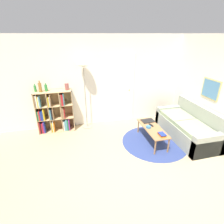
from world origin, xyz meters
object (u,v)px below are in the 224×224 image
(bookshelf, at_px, (54,113))
(vase_on_shelf, at_px, (67,87))
(couch, at_px, (189,127))
(coffee_table, at_px, (153,129))
(laptop, at_px, (148,121))
(bottle_middle, at_px, (40,87))
(bowl, at_px, (148,127))
(floor_lamp, at_px, (84,75))
(bottle_right, at_px, (46,88))
(bottle_left, at_px, (35,89))

(bookshelf, height_order, vase_on_shelf, vase_on_shelf)
(couch, bearing_deg, bookshelf, 160.76)
(coffee_table, height_order, laptop, laptop)
(coffee_table, relative_size, bottle_middle, 3.75)
(bowl, bearing_deg, coffee_table, -10.98)
(floor_lamp, distance_m, bottle_middle, 1.18)
(bottle_right, distance_m, vase_on_shelf, 0.53)
(bookshelf, xyz_separation_m, bottle_left, (-0.37, 0.02, 0.72))
(laptop, distance_m, vase_on_shelf, 2.39)
(bottle_right, bearing_deg, laptop, -18.21)
(bookshelf, xyz_separation_m, bottle_middle, (-0.24, -0.02, 0.76))
(couch, bearing_deg, coffee_table, 179.34)
(floor_lamp, height_order, bottle_middle, floor_lamp)
(bookshelf, bearing_deg, coffee_table, -26.32)
(bookshelf, bearing_deg, bowl, -26.96)
(bottle_left, height_order, vase_on_shelf, bottle_left)
(bottle_left, distance_m, vase_on_shelf, 0.81)
(couch, xyz_separation_m, coffee_table, (-1.06, 0.01, 0.07))
(bottle_left, relative_size, bottle_right, 0.97)
(coffee_table, distance_m, vase_on_shelf, 2.54)
(bowl, bearing_deg, floor_lamp, 140.73)
(laptop, bearing_deg, bookshelf, 161.31)
(laptop, bearing_deg, vase_on_shelf, 157.79)
(floor_lamp, bearing_deg, bottle_left, 178.05)
(bottle_middle, distance_m, vase_on_shelf, 0.67)
(couch, distance_m, vase_on_shelf, 3.47)
(bookshelf, distance_m, bottle_middle, 0.80)
(vase_on_shelf, bearing_deg, couch, -21.67)
(bookshelf, distance_m, bottle_left, 0.81)
(floor_lamp, height_order, bowl, floor_lamp)
(couch, distance_m, coffee_table, 1.06)
(bottle_middle, height_order, vase_on_shelf, bottle_middle)
(coffee_table, distance_m, bottle_middle, 3.10)
(coffee_table, relative_size, bottle_left, 5.40)
(couch, bearing_deg, bottle_left, 162.14)
(bookshelf, distance_m, laptop, 2.64)
(laptop, bearing_deg, bottle_left, 163.14)
(vase_on_shelf, bearing_deg, coffee_table, -30.93)
(coffee_table, distance_m, bottle_right, 2.98)
(bookshelf, relative_size, laptop, 3.35)
(bookshelf, xyz_separation_m, laptop, (2.49, -0.84, -0.14))
(couch, relative_size, bottle_middle, 6.18)
(bottle_left, relative_size, vase_on_shelf, 1.15)
(floor_lamp, height_order, bottle_right, floor_lamp)
(couch, xyz_separation_m, bottle_left, (-3.89, 1.25, 0.99))
(bottle_left, bearing_deg, vase_on_shelf, -1.94)
(coffee_table, distance_m, laptop, 0.38)
(bottle_middle, xyz_separation_m, vase_on_shelf, (0.67, 0.02, -0.03))
(floor_lamp, xyz_separation_m, bottle_middle, (-1.15, -0.00, -0.25))
(vase_on_shelf, bearing_deg, bowl, -31.91)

